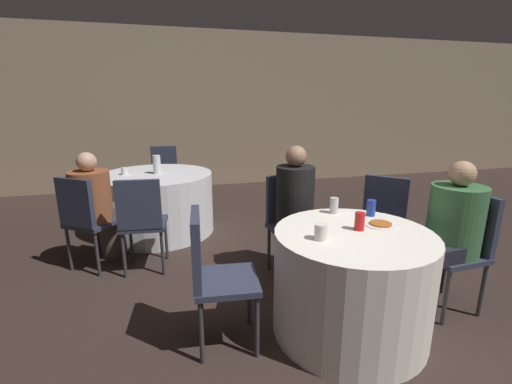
% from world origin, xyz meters
% --- Properties ---
extents(ground_plane, '(16.00, 16.00, 0.00)m').
position_xyz_m(ground_plane, '(0.00, 0.00, 0.00)').
color(ground_plane, '#332621').
extents(wall_back, '(16.00, 0.06, 2.80)m').
position_xyz_m(wall_back, '(0.00, 4.67, 1.40)').
color(wall_back, gray).
rests_on(wall_back, ground_plane).
extents(table_near, '(1.06, 1.06, 0.73)m').
position_xyz_m(table_near, '(0.25, 0.04, 0.36)').
color(table_near, white).
rests_on(table_near, ground_plane).
extents(table_far, '(1.34, 1.34, 0.73)m').
position_xyz_m(table_far, '(-1.08, 2.34, 0.36)').
color(table_far, silver).
rests_on(table_far, ground_plane).
extents(chair_near_northeast, '(0.57, 0.57, 0.91)m').
position_xyz_m(chair_near_northeast, '(0.91, 0.70, 0.55)').
color(chair_near_northeast, '#2D3347').
rests_on(chair_near_northeast, ground_plane).
extents(chair_near_east, '(0.43, 0.42, 0.91)m').
position_xyz_m(chair_near_east, '(1.18, 0.10, 0.55)').
color(chair_near_east, '#2D3347').
rests_on(chair_near_east, ground_plane).
extents(chair_near_west, '(0.44, 0.43, 0.91)m').
position_xyz_m(chair_near_west, '(-0.69, 0.12, 0.55)').
color(chair_near_west, '#2D3347').
rests_on(chair_near_west, ground_plane).
extents(chair_near_north, '(0.45, 0.45, 0.91)m').
position_xyz_m(chair_near_north, '(0.13, 0.97, 0.55)').
color(chair_near_north, '#2D3347').
rests_on(chair_near_north, ground_plane).
extents(chair_far_north, '(0.43, 0.43, 0.91)m').
position_xyz_m(chair_far_north, '(-1.00, 3.42, 0.55)').
color(chair_far_north, '#2D3347').
rests_on(chair_far_north, ground_plane).
extents(chair_far_south, '(0.44, 0.44, 0.91)m').
position_xyz_m(chair_far_south, '(-1.18, 1.27, 0.55)').
color(chair_far_south, '#2D3347').
rests_on(chair_far_south, ground_plane).
extents(chair_far_southwest, '(0.56, 0.56, 0.91)m').
position_xyz_m(chair_far_southwest, '(-1.69, 1.45, 0.55)').
color(chair_far_southwest, '#2D3347').
rests_on(chair_far_southwest, ground_plane).
extents(person_black_shirt, '(0.36, 0.51, 1.20)m').
position_xyz_m(person_black_shirt, '(0.15, 0.81, 0.61)').
color(person_black_shirt, black).
rests_on(person_black_shirt, ground_plane).
extents(person_green_jacket, '(0.53, 0.38, 1.16)m').
position_xyz_m(person_green_jacket, '(1.03, 0.09, 0.61)').
color(person_green_jacket, black).
rests_on(person_green_jacket, ground_plane).
extents(person_floral_shirt, '(0.48, 0.50, 1.12)m').
position_xyz_m(person_floral_shirt, '(-1.60, 1.58, 0.58)').
color(person_floral_shirt, '#4C4238').
rests_on(person_floral_shirt, ground_plane).
extents(pizza_plate_near, '(0.22, 0.22, 0.02)m').
position_xyz_m(pizza_plate_near, '(0.49, 0.12, 0.74)').
color(pizza_plate_near, white).
rests_on(pizza_plate_near, table_near).
extents(soda_can_blue, '(0.07, 0.07, 0.12)m').
position_xyz_m(soda_can_blue, '(0.54, 0.32, 0.79)').
color(soda_can_blue, '#1E38A5').
rests_on(soda_can_blue, table_near).
extents(soda_can_silver, '(0.07, 0.07, 0.12)m').
position_xyz_m(soda_can_silver, '(0.30, 0.45, 0.79)').
color(soda_can_silver, silver).
rests_on(soda_can_silver, table_near).
extents(soda_can_red, '(0.07, 0.07, 0.12)m').
position_xyz_m(soda_can_red, '(0.30, 0.08, 0.79)').
color(soda_can_red, red).
rests_on(soda_can_red, table_near).
extents(cup_near, '(0.08, 0.08, 0.10)m').
position_xyz_m(cup_near, '(-0.02, -0.01, 0.78)').
color(cup_near, silver).
rests_on(cup_near, table_near).
extents(bottle_far, '(0.09, 0.09, 0.22)m').
position_xyz_m(bottle_far, '(-1.06, 2.34, 0.84)').
color(bottle_far, silver).
rests_on(bottle_far, table_far).
extents(cup_far, '(0.08, 0.08, 0.09)m').
position_xyz_m(cup_far, '(-1.43, 2.37, 0.77)').
color(cup_far, white).
rests_on(cup_far, table_far).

